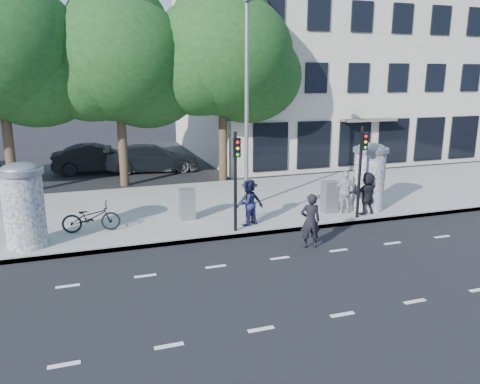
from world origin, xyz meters
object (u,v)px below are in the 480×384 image
object	(u,v)px
ped_f	(367,193)
traffic_pole_near	(236,172)
ad_column_left	(23,203)
traffic_pole_far	(361,163)
cabinet_left	(187,204)
ped_e	(346,192)
car_right	(152,158)
ad_column_right	(369,175)
car_mid	(97,158)
ped_d	(249,201)
street_lamp	(247,90)
man_road	(310,221)
cabinet_right	(330,197)
ped_c	(247,203)
bicycle	(91,217)

from	to	relation	value
ped_f	traffic_pole_near	bearing A→B (deg)	-6.82
ad_column_left	traffic_pole_far	bearing A→B (deg)	-3.55
traffic_pole_near	cabinet_left	size ratio (longest dim) A/B	2.95
ad_column_left	ped_e	size ratio (longest dim) A/B	1.61
ped_e	cabinet_left	bearing A→B (deg)	7.43
car_right	ad_column_right	bearing A→B (deg)	-141.62
traffic_pole_far	cabinet_left	distance (m)	6.53
car_mid	ped_d	bearing A→B (deg)	-157.09
ped_e	ad_column_left	bearing A→B (deg)	18.48
ped_d	street_lamp	bearing A→B (deg)	-104.13
man_road	cabinet_right	distance (m)	3.70
ped_e	ped_f	distance (m)	0.81
cabinet_left	traffic_pole_far	bearing A→B (deg)	-14.86
ad_column_left	traffic_pole_near	size ratio (longest dim) A/B	0.78
man_road	car_right	bearing A→B (deg)	-65.37
ped_d	cabinet_right	xyz separation A→B (m)	(3.42, 0.29, -0.18)
ped_e	ped_f	world-z (taller)	ped_e
ped_c	bicycle	size ratio (longest dim) A/B	0.84
street_lamp	cabinet_right	xyz separation A→B (m)	(2.77, -1.81, -4.03)
ped_e	bicycle	size ratio (longest dim) A/B	0.86
man_road	bicycle	world-z (taller)	man_road
cabinet_left	car_right	xyz separation A→B (m)	(0.21, 10.21, 0.03)
bicycle	cabinet_right	bearing A→B (deg)	-89.57
man_road	car_mid	size ratio (longest dim) A/B	0.37
car_right	car_mid	bearing A→B (deg)	83.84
ped_d	cabinet_left	xyz separation A→B (m)	(-2.02, 1.14, -0.22)
street_lamp	ped_d	xyz separation A→B (m)	(-0.65, -2.10, -3.84)
ped_f	ped_d	bearing A→B (deg)	-15.34
bicycle	car_mid	xyz separation A→B (m)	(0.63, 11.24, 0.14)
car_mid	ad_column_left	bearing A→B (deg)	169.25
ped_d	cabinet_right	size ratio (longest dim) A/B	1.30
traffic_pole_near	cabinet_right	world-z (taller)	traffic_pole_near
traffic_pole_far	ad_column_right	bearing A→B (deg)	42.21
ad_column_right	car_right	distance (m)	13.15
ped_c	car_mid	xyz separation A→B (m)	(-4.64, 12.25, -0.15)
car_right	ped_d	bearing A→B (deg)	-164.08
ad_column_left	ped_e	world-z (taller)	ad_column_left
bicycle	ad_column_right	bearing A→B (deg)	-89.76
ad_column_right	ped_e	distance (m)	1.26
man_road	cabinet_right	xyz separation A→B (m)	(2.31, 2.88, -0.12)
ped_d	bicycle	distance (m)	5.48
ped_f	car_right	bearing A→B (deg)	-71.89
traffic_pole_far	car_right	bearing A→B (deg)	115.85
cabinet_right	car_right	xyz separation A→B (m)	(-5.23, 11.06, -0.00)
ad_column_right	traffic_pole_near	bearing A→B (deg)	-171.11
traffic_pole_near	cabinet_right	xyz separation A→B (m)	(4.17, 1.04, -1.47)
ad_column_left	ped_c	world-z (taller)	ad_column_left
ad_column_left	man_road	bearing A→B (deg)	-16.80
traffic_pole_near	car_mid	distance (m)	13.48
street_lamp	car_mid	world-z (taller)	street_lamp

